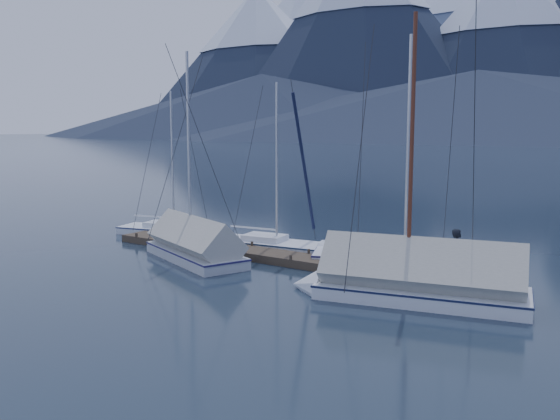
{
  "coord_description": "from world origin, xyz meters",
  "views": [
    {
      "loc": [
        13.76,
        -18.32,
        5.6
      ],
      "look_at": [
        0.0,
        2.0,
        2.2
      ],
      "focal_mm": 38.0,
      "sensor_mm": 36.0,
      "label": 1
    }
  ],
  "objects_px": {
    "sailboat_covered_near": "(402,284)",
    "sailboat_covered_far": "(190,247)",
    "sailboat_open_right": "(418,261)",
    "sailboat_open_mid": "(285,248)",
    "sailboat_open_left": "(181,233)",
    "person": "(457,254)"
  },
  "relations": [
    {
      "from": "sailboat_open_mid",
      "to": "sailboat_covered_near",
      "type": "relative_size",
      "value": 0.82
    },
    {
      "from": "sailboat_open_right",
      "to": "sailboat_open_mid",
      "type": "bearing_deg",
      "value": -174.23
    },
    {
      "from": "person",
      "to": "sailboat_open_right",
      "type": "bearing_deg",
      "value": 46.56
    },
    {
      "from": "sailboat_covered_near",
      "to": "person",
      "type": "height_order",
      "value": "sailboat_covered_near"
    },
    {
      "from": "sailboat_covered_near",
      "to": "sailboat_covered_far",
      "type": "xyz_separation_m",
      "value": [
        -10.09,
        0.68,
        -0.04
      ]
    },
    {
      "from": "sailboat_open_left",
      "to": "sailboat_covered_far",
      "type": "relative_size",
      "value": 0.86
    },
    {
      "from": "sailboat_open_mid",
      "to": "sailboat_covered_far",
      "type": "xyz_separation_m",
      "value": [
        -2.65,
        -3.54,
        0.32
      ]
    },
    {
      "from": "sailboat_open_mid",
      "to": "sailboat_open_right",
      "type": "height_order",
      "value": "sailboat_open_right"
    },
    {
      "from": "sailboat_open_mid",
      "to": "sailboat_open_right",
      "type": "relative_size",
      "value": 0.83
    },
    {
      "from": "sailboat_open_right",
      "to": "sailboat_covered_near",
      "type": "bearing_deg",
      "value": -74.82
    },
    {
      "from": "sailboat_open_left",
      "to": "sailboat_open_mid",
      "type": "height_order",
      "value": "sailboat_open_mid"
    },
    {
      "from": "sailboat_open_right",
      "to": "person",
      "type": "relative_size",
      "value": 5.77
    },
    {
      "from": "sailboat_open_left",
      "to": "sailboat_covered_far",
      "type": "distance_m",
      "value": 5.54
    },
    {
      "from": "sailboat_open_mid",
      "to": "sailboat_covered_far",
      "type": "height_order",
      "value": "sailboat_covered_far"
    },
    {
      "from": "sailboat_covered_far",
      "to": "person",
      "type": "relative_size",
      "value": 5.46
    },
    {
      "from": "sailboat_covered_near",
      "to": "sailboat_open_mid",
      "type": "bearing_deg",
      "value": 150.45
    },
    {
      "from": "sailboat_open_left",
      "to": "sailboat_open_mid",
      "type": "relative_size",
      "value": 0.98
    },
    {
      "from": "sailboat_open_left",
      "to": "sailboat_open_mid",
      "type": "bearing_deg",
      "value": -1.94
    },
    {
      "from": "sailboat_covered_near",
      "to": "sailboat_open_right",
      "type": "bearing_deg",
      "value": 105.18
    },
    {
      "from": "sailboat_open_left",
      "to": "person",
      "type": "relative_size",
      "value": 4.67
    },
    {
      "from": "sailboat_open_right",
      "to": "sailboat_covered_near",
      "type": "height_order",
      "value": "sailboat_open_right"
    },
    {
      "from": "sailboat_covered_near",
      "to": "sailboat_covered_far",
      "type": "bearing_deg",
      "value": 176.14
    }
  ]
}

